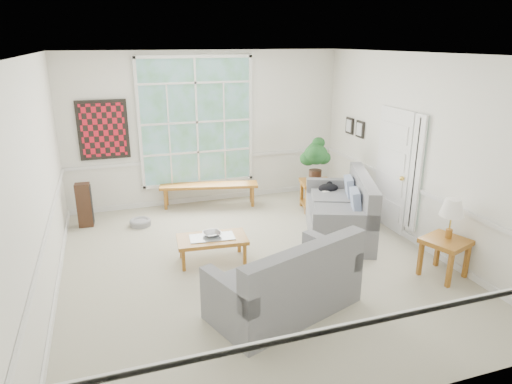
# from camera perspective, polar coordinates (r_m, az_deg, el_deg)

# --- Properties ---
(floor) EXTENTS (5.50, 6.00, 0.01)m
(floor) POSITION_cam_1_polar(r_m,az_deg,el_deg) (6.91, -0.26, -8.91)
(floor) COLOR #ADA891
(floor) RESTS_ON ground
(ceiling) EXTENTS (5.50, 6.00, 0.02)m
(ceiling) POSITION_cam_1_polar(r_m,az_deg,el_deg) (6.14, -0.31, 16.85)
(ceiling) COLOR white
(ceiling) RESTS_ON ground
(wall_back) EXTENTS (5.50, 0.02, 3.00)m
(wall_back) POSITION_cam_1_polar(r_m,az_deg,el_deg) (9.19, -6.19, 7.88)
(wall_back) COLOR white
(wall_back) RESTS_ON ground
(wall_front) EXTENTS (5.50, 0.02, 3.00)m
(wall_front) POSITION_cam_1_polar(r_m,az_deg,el_deg) (3.81, 14.12, -8.25)
(wall_front) COLOR white
(wall_front) RESTS_ON ground
(wall_left) EXTENTS (0.02, 6.00, 3.00)m
(wall_left) POSITION_cam_1_polar(r_m,az_deg,el_deg) (6.12, -25.54, 0.75)
(wall_left) COLOR white
(wall_left) RESTS_ON ground
(wall_right) EXTENTS (0.02, 6.00, 3.00)m
(wall_right) POSITION_cam_1_polar(r_m,az_deg,el_deg) (7.65, 19.75, 4.74)
(wall_right) COLOR white
(wall_right) RESTS_ON ground
(window_back) EXTENTS (2.30, 0.08, 2.40)m
(window_back) POSITION_cam_1_polar(r_m,az_deg,el_deg) (9.08, -7.41, 8.67)
(window_back) COLOR white
(window_back) RESTS_ON wall_back
(entry_door) EXTENTS (0.08, 0.90, 2.10)m
(entry_door) POSITION_cam_1_polar(r_m,az_deg,el_deg) (8.20, 16.66, 2.67)
(entry_door) COLOR white
(entry_door) RESTS_ON floor
(door_sidelight) EXTENTS (0.08, 0.26, 1.90)m
(door_sidelight) POSITION_cam_1_polar(r_m,az_deg,el_deg) (7.69, 19.37, 2.15)
(door_sidelight) COLOR white
(door_sidelight) RESTS_ON wall_right
(wall_art) EXTENTS (0.90, 0.06, 1.10)m
(wall_art) POSITION_cam_1_polar(r_m,az_deg,el_deg) (8.92, -18.56, 7.36)
(wall_art) COLOR maroon
(wall_art) RESTS_ON wall_back
(wall_frame_near) EXTENTS (0.04, 0.26, 0.32)m
(wall_frame_near) POSITION_cam_1_polar(r_m,az_deg,el_deg) (9.03, 12.82, 7.66)
(wall_frame_near) COLOR black
(wall_frame_near) RESTS_ON wall_right
(wall_frame_far) EXTENTS (0.04, 0.26, 0.32)m
(wall_frame_far) POSITION_cam_1_polar(r_m,az_deg,el_deg) (9.36, 11.56, 8.12)
(wall_frame_far) COLOR black
(wall_frame_far) RESTS_ON wall_right
(loveseat_right) EXTENTS (1.63, 2.15, 1.04)m
(loveseat_right) POSITION_cam_1_polar(r_m,az_deg,el_deg) (7.82, 10.28, -1.68)
(loveseat_right) COLOR slate
(loveseat_right) RESTS_ON floor
(loveseat_front) EXTENTS (2.02, 1.50, 0.98)m
(loveseat_front) POSITION_cam_1_polar(r_m,az_deg,el_deg) (5.61, 3.53, -10.17)
(loveseat_front) COLOR slate
(loveseat_front) RESTS_ON floor
(coffee_table) EXTENTS (1.08, 0.65, 0.38)m
(coffee_table) POSITION_cam_1_polar(r_m,az_deg,el_deg) (6.92, -5.47, -7.14)
(coffee_table) COLOR #9A5E1E
(coffee_table) RESTS_ON floor
(pewter_bowl) EXTENTS (0.37, 0.37, 0.08)m
(pewter_bowl) POSITION_cam_1_polar(r_m,az_deg,el_deg) (6.87, -5.51, -5.21)
(pewter_bowl) COLOR #9D9DA2
(pewter_bowl) RESTS_ON coffee_table
(window_bench) EXTENTS (1.96, 0.80, 0.45)m
(window_bench) POSITION_cam_1_polar(r_m,az_deg,el_deg) (9.17, -5.86, -0.39)
(window_bench) COLOR #9A5E1E
(window_bench) RESTS_ON floor
(end_table) EXTENTS (0.69, 0.69, 0.58)m
(end_table) POSITION_cam_1_polar(r_m,az_deg,el_deg) (8.97, 7.48, -0.44)
(end_table) COLOR #9A5E1E
(end_table) RESTS_ON floor
(houseplant) EXTENTS (0.50, 0.50, 0.85)m
(houseplant) POSITION_cam_1_polar(r_m,az_deg,el_deg) (8.82, 7.48, 4.07)
(houseplant) COLOR #1D4E20
(houseplant) RESTS_ON end_table
(side_table) EXTENTS (0.70, 0.70, 0.56)m
(side_table) POSITION_cam_1_polar(r_m,az_deg,el_deg) (6.96, 22.40, -7.61)
(side_table) COLOR #9A5E1E
(side_table) RESTS_ON floor
(table_lamp) EXTENTS (0.45, 0.45, 0.57)m
(table_lamp) POSITION_cam_1_polar(r_m,az_deg,el_deg) (6.81, 23.19, -3.09)
(table_lamp) COLOR silver
(table_lamp) RESTS_ON side_table
(pet_bed) EXTENTS (0.43, 0.43, 0.12)m
(pet_bed) POSITION_cam_1_polar(r_m,az_deg,el_deg) (8.48, -14.25, -3.70)
(pet_bed) COLOR gray
(pet_bed) RESTS_ON floor
(floor_speaker) EXTENTS (0.26, 0.21, 0.80)m
(floor_speaker) POSITION_cam_1_polar(r_m,az_deg,el_deg) (8.63, -20.67, -1.54)
(floor_speaker) COLOR #372014
(floor_speaker) RESTS_ON floor
(cat) EXTENTS (0.46, 0.44, 0.18)m
(cat) POSITION_cam_1_polar(r_m,az_deg,el_deg) (8.41, 9.02, 0.56)
(cat) COLOR black
(cat) RESTS_ON loveseat_right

